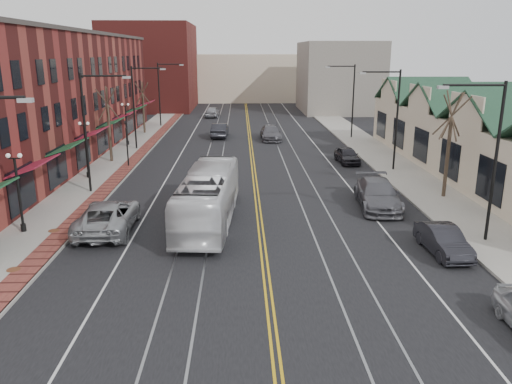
{
  "coord_description": "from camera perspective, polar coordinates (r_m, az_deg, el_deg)",
  "views": [
    {
      "loc": [
        -1.09,
        -17.68,
        9.46
      ],
      "look_at": [
        -0.24,
        8.81,
        2.0
      ],
      "focal_mm": 35.0,
      "sensor_mm": 36.0,
      "label": 1
    }
  ],
  "objects": [
    {
      "name": "tree_left_near",
      "position": [
        45.54,
        -16.47,
        7.58
      ],
      "size": [
        1.78,
        1.37,
        6.48
      ],
      "color": "#382B21",
      "rests_on": "sidewalk_left"
    },
    {
      "name": "backdrop_mid",
      "position": [
        102.81,
        -1.25,
        12.96
      ],
      "size": [
        22.0,
        14.0,
        9.0
      ],
      "primitive_type": "cube",
      "color": "beige",
      "rests_on": "ground"
    },
    {
      "name": "lamppost_l_2",
      "position": [
        40.12,
        -18.83,
        4.46
      ],
      "size": [
        0.84,
        0.28,
        4.27
      ],
      "color": "black",
      "rests_on": "sidewalk_left"
    },
    {
      "name": "ground",
      "position": [
        20.08,
        1.53,
        -12.39
      ],
      "size": [
        160.0,
        160.0,
        0.0
      ],
      "primitive_type": "plane",
      "color": "black",
      "rests_on": "ground"
    },
    {
      "name": "streetlight_r_2",
      "position": [
        57.16,
        10.63,
        11.01
      ],
      "size": [
        3.33,
        0.25,
        8.0
      ],
      "color": "black",
      "rests_on": "sidewalk_right"
    },
    {
      "name": "parked_car_b",
      "position": [
        25.85,
        20.61,
        -5.19
      ],
      "size": [
        1.6,
        4.17,
        1.36
      ],
      "primitive_type": "imported",
      "rotation": [
        0.0,
        0.0,
        0.04
      ],
      "color": "black",
      "rests_on": "ground"
    },
    {
      "name": "tree_right_mid",
      "position": [
        34.94,
        21.18,
        5.26
      ],
      "size": [
        1.9,
        1.46,
        6.93
      ],
      "color": "#382B21",
      "rests_on": "sidewalk_right"
    },
    {
      "name": "manhole_mid",
      "position": [
        24.83,
        -25.97,
        -7.97
      ],
      "size": [
        0.6,
        0.6,
        0.02
      ],
      "primitive_type": "cylinder",
      "color": "#592D19",
      "rests_on": "sidewalk_left"
    },
    {
      "name": "streetlight_r_1",
      "position": [
        41.73,
        15.28,
        9.08
      ],
      "size": [
        3.33,
        0.25,
        8.0
      ],
      "color": "black",
      "rests_on": "sidewalk_right"
    },
    {
      "name": "parked_car_c",
      "position": [
        32.15,
        13.74,
        -0.25
      ],
      "size": [
        2.95,
        6.14,
        1.72
      ],
      "primitive_type": "imported",
      "rotation": [
        0.0,
        0.0,
        -0.09
      ],
      "color": "#5A5960",
      "rests_on": "ground"
    },
    {
      "name": "sidewalk_right",
      "position": [
        40.98,
        16.86,
        1.8
      ],
      "size": [
        4.0,
        120.0,
        0.15
      ],
      "primitive_type": "cube",
      "color": "gray",
      "rests_on": "ground"
    },
    {
      "name": "backdrop_right",
      "position": [
        84.32,
        9.41,
        12.83
      ],
      "size": [
        12.0,
        16.0,
        11.0
      ],
      "primitive_type": "cube",
      "color": "slate",
      "rests_on": "ground"
    },
    {
      "name": "lamppost_l_3",
      "position": [
        53.49,
        -14.58,
        7.42
      ],
      "size": [
        0.84,
        0.28,
        4.27
      ],
      "color": "black",
      "rests_on": "sidewalk_left"
    },
    {
      "name": "transit_bus",
      "position": [
        28.38,
        -5.46,
        -0.58
      ],
      "size": [
        3.34,
        11.14,
        3.06
      ],
      "primitive_type": "imported",
      "rotation": [
        0.0,
        0.0,
        3.07
      ],
      "color": "white",
      "rests_on": "ground"
    },
    {
      "name": "building_right",
      "position": [
        42.84,
        24.75,
        4.66
      ],
      "size": [
        8.0,
        36.0,
        4.6
      ],
      "primitive_type": "cube",
      "color": "beige",
      "rests_on": "ground"
    },
    {
      "name": "parked_suv",
      "position": [
        28.34,
        -16.56,
        -2.64
      ],
      "size": [
        3.05,
        6.21,
        1.7
      ],
      "primitive_type": "imported",
      "rotation": [
        0.0,
        0.0,
        3.18
      ],
      "color": "#9A9DA0",
      "rests_on": "ground"
    },
    {
      "name": "backdrop_left",
      "position": [
        88.97,
        -11.82,
        13.82
      ],
      "size": [
        14.0,
        18.0,
        14.0
      ],
      "primitive_type": "cube",
      "color": "maroon",
      "rests_on": "ground"
    },
    {
      "name": "traffic_signal",
      "position": [
        43.34,
        -14.56,
        5.78
      ],
      "size": [
        0.18,
        0.15,
        3.8
      ],
      "color": "black",
      "rests_on": "sidewalk_left"
    },
    {
      "name": "streetlight_l_2",
      "position": [
        50.86,
        -13.33,
        10.31
      ],
      "size": [
        3.33,
        0.25,
        8.0
      ],
      "color": "black",
      "rests_on": "sidewalk_left"
    },
    {
      "name": "streetlight_l_1",
      "position": [
        35.4,
        -18.32,
        7.74
      ],
      "size": [
        3.33,
        0.25,
        8.0
      ],
      "color": "black",
      "rests_on": "sidewalk_left"
    },
    {
      "name": "distant_car_right",
      "position": [
        55.84,
        1.69,
        6.77
      ],
      "size": [
        2.3,
        5.39,
        1.55
      ],
      "primitive_type": "imported",
      "rotation": [
        0.0,
        0.0,
        0.02
      ],
      "color": "#57565D",
      "rests_on": "ground"
    },
    {
      "name": "building_left",
      "position": [
        48.3,
        -23.95,
        9.7
      ],
      "size": [
        10.0,
        50.0,
        11.0
      ],
      "primitive_type": "cube",
      "color": "maroon",
      "rests_on": "ground"
    },
    {
      "name": "lamppost_l_1",
      "position": [
        29.14,
        -25.45,
        -0.26
      ],
      "size": [
        0.84,
        0.28,
        4.27
      ],
      "color": "black",
      "rests_on": "sidewalk_left"
    },
    {
      "name": "manhole_far",
      "position": [
        29.13,
        -22.09,
        -4.11
      ],
      "size": [
        0.6,
        0.6,
        0.02
      ],
      "primitive_type": "cylinder",
      "color": "#592D19",
      "rests_on": "sidewalk_left"
    },
    {
      "name": "streetlight_r_0",
      "position": [
        26.97,
        25.03,
        4.78
      ],
      "size": [
        3.33,
        0.25,
        8.0
      ],
      "color": "black",
      "rests_on": "sidewalk_right"
    },
    {
      "name": "parked_car_d",
      "position": [
        44.68,
        10.39,
        4.15
      ],
      "size": [
        1.87,
        4.18,
        1.39
      ],
      "primitive_type": "imported",
      "rotation": [
        0.0,
        0.0,
        0.06
      ],
      "color": "black",
      "rests_on": "ground"
    },
    {
      "name": "tree_left_far",
      "position": [
        61.08,
        -12.77,
        9.53
      ],
      "size": [
        1.66,
        1.28,
        6.02
      ],
      "color": "#382B21",
      "rests_on": "sidewalk_left"
    },
    {
      "name": "distant_car_left",
      "position": [
        57.63,
        -4.16,
        7.04
      ],
      "size": [
        1.94,
        4.95,
        1.61
      ],
      "primitive_type": "imported",
      "rotation": [
        0.0,
        0.0,
        3.09
      ],
      "color": "#222227",
      "rests_on": "ground"
    },
    {
      "name": "streetlight_l_3",
      "position": [
        66.58,
        -10.65,
        11.64
      ],
      "size": [
        3.33,
        0.25,
        8.0
      ],
      "color": "black",
      "rests_on": "sidewalk_left"
    },
    {
      "name": "distant_car_far",
      "position": [
        76.06,
        -4.99,
        9.13
      ],
      "size": [
        2.25,
        4.83,
        1.6
      ],
      "primitive_type": "imported",
      "rotation": [
        0.0,
        0.0,
        3.06
      ],
      "color": "#9C9DA3",
      "rests_on": "ground"
    },
    {
      "name": "sidewalk_left",
      "position": [
        40.34,
        -17.48,
        1.53
      ],
      "size": [
        4.0,
        120.0,
        0.15
      ],
      "primitive_type": "cube",
      "color": "gray",
      "rests_on": "ground"
    }
  ]
}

